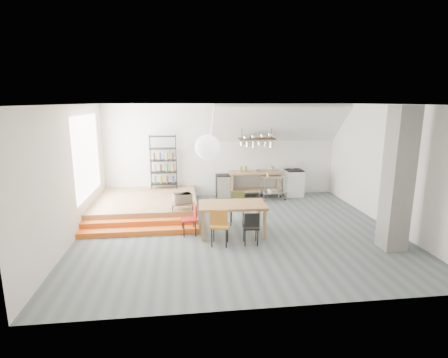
{
  "coord_description": "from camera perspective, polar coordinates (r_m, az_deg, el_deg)",
  "views": [
    {
      "loc": [
        -1.37,
        -8.44,
        3.27
      ],
      "look_at": [
        -0.26,
        0.8,
        1.2
      ],
      "focal_mm": 28.0,
      "sensor_mm": 36.0,
      "label": 1
    }
  ],
  "objects": [
    {
      "name": "chair_olive",
      "position": [
        9.49,
        2.19,
        -4.21
      ],
      "size": [
        0.48,
        0.48,
        0.89
      ],
      "rotation": [
        0.0,
        0.0,
        -0.19
      ],
      "color": "brown",
      "rests_on": "ground"
    },
    {
      "name": "platform",
      "position": [
        10.94,
        -12.55,
        -4.05
      ],
      "size": [
        3.0,
        3.0,
        0.4
      ],
      "primitive_type": "cube",
      "color": "#8C6546",
      "rests_on": "ground"
    },
    {
      "name": "ceiling",
      "position": [
        8.55,
        2.4,
        12.08
      ],
      "size": [
        8.0,
        7.0,
        0.02
      ],
      "primitive_type": "cube",
      "color": "white",
      "rests_on": "wall_back"
    },
    {
      "name": "step_upper",
      "position": [
        9.44,
        -13.45,
        -7.2
      ],
      "size": [
        3.0,
        0.35,
        0.27
      ],
      "primitive_type": "cube",
      "color": "orange",
      "rests_on": "ground"
    },
    {
      "name": "chair_mustard",
      "position": [
        8.03,
        -0.75,
        -7.31
      ],
      "size": [
        0.5,
        0.5,
        0.91
      ],
      "rotation": [
        0.0,
        0.0,
        2.91
      ],
      "color": "#C57821",
      "rests_on": "ground"
    },
    {
      "name": "microwave_shelf",
      "position": [
        9.58,
        -6.78,
        -4.04
      ],
      "size": [
        0.6,
        0.4,
        0.16
      ],
      "color": "#8C6546",
      "rests_on": "platform"
    },
    {
      "name": "slope_ceiling",
      "position": [
        11.79,
        8.84,
        8.91
      ],
      "size": [
        4.4,
        1.44,
        1.32
      ],
      "primitive_type": "cube",
      "rotation": [
        -0.73,
        0.0,
        0.0
      ],
      "color": "white",
      "rests_on": "wall_back"
    },
    {
      "name": "chair_red",
      "position": [
        8.74,
        -5.34,
        -6.14
      ],
      "size": [
        0.4,
        0.4,
        0.79
      ],
      "rotation": [
        0.0,
        0.0,
        -1.46
      ],
      "color": "#A41917",
      "rests_on": "ground"
    },
    {
      "name": "rolling_cart",
      "position": [
        11.85,
        7.93,
        -0.93
      ],
      "size": [
        0.88,
        0.58,
        0.82
      ],
      "rotation": [
        0.0,
        0.0,
        0.14
      ],
      "color": "silver",
      "rests_on": "ground"
    },
    {
      "name": "window_pane",
      "position": [
        10.38,
        -21.41,
        3.55
      ],
      "size": [
        0.02,
        2.5,
        2.2
      ],
      "primitive_type": "cube",
      "color": "white",
      "rests_on": "wall_left"
    },
    {
      "name": "floor",
      "position": [
        9.15,
        2.22,
        -8.38
      ],
      "size": [
        8.0,
        8.0,
        0.0
      ],
      "primitive_type": "plane",
      "color": "#525B5F",
      "rests_on": "ground"
    },
    {
      "name": "wall_right",
      "position": [
        10.14,
        25.24,
        1.87
      ],
      "size": [
        0.04,
        7.0,
        3.2
      ],
      "primitive_type": "cube",
      "color": "silver",
      "rests_on": "ground"
    },
    {
      "name": "concrete_column",
      "position": [
        8.53,
        26.51,
        -0.07
      ],
      "size": [
        0.5,
        0.5,
        3.2
      ],
      "primitive_type": "cube",
      "color": "gray",
      "rests_on": "ground"
    },
    {
      "name": "wire_shelving",
      "position": [
        11.81,
        -9.85,
        2.91
      ],
      "size": [
        0.88,
        0.38,
        1.8
      ],
      "color": "black",
      "rests_on": "platform"
    },
    {
      "name": "mini_fridge",
      "position": [
        12.06,
        -0.16,
        -1.19
      ],
      "size": [
        0.48,
        0.48,
        0.81
      ],
      "primitive_type": "cube",
      "color": "black",
      "rests_on": "ground"
    },
    {
      "name": "chair_black",
      "position": [
        8.14,
        4.45,
        -7.55
      ],
      "size": [
        0.39,
        0.39,
        0.8
      ],
      "rotation": [
        0.0,
        0.0,
        3.07
      ],
      "color": "black",
      "rests_on": "ground"
    },
    {
      "name": "bowl",
      "position": [
        12.05,
        5.68,
        1.34
      ],
      "size": [
        0.26,
        0.26,
        0.06
      ],
      "primitive_type": "imported",
      "rotation": [
        0.0,
        0.0,
        -0.16
      ],
      "color": "silver",
      "rests_on": "kitchen_counter"
    },
    {
      "name": "kitchen_counter",
      "position": [
        12.14,
        5.03,
        -0.07
      ],
      "size": [
        1.8,
        0.6,
        0.91
      ],
      "color": "#8C6546",
      "rests_on": "ground"
    },
    {
      "name": "microwave",
      "position": [
        9.54,
        -6.81,
        -3.17
      ],
      "size": [
        0.55,
        0.44,
        0.27
      ],
      "primitive_type": "imported",
      "rotation": [
        0.0,
        0.0,
        0.26
      ],
      "color": "beige",
      "rests_on": "microwave_shelf"
    },
    {
      "name": "stove",
      "position": [
        12.54,
        11.29,
        -0.54
      ],
      "size": [
        0.6,
        0.6,
        1.18
      ],
      "color": "white",
      "rests_on": "ground"
    },
    {
      "name": "dining_table",
      "position": [
        8.71,
        1.37,
        -4.6
      ],
      "size": [
        1.68,
        0.99,
        0.78
      ],
      "rotation": [
        0.0,
        0.0,
        -0.04
      ],
      "color": "#916034",
      "rests_on": "ground"
    },
    {
      "name": "step_lower",
      "position": [
        9.14,
        -13.67,
        -8.32
      ],
      "size": [
        3.0,
        0.35,
        0.13
      ],
      "primitive_type": "cube",
      "color": "orange",
      "rests_on": "ground"
    },
    {
      "name": "pot_rack",
      "position": [
        11.7,
        5.52,
        6.15
      ],
      "size": [
        1.2,
        0.5,
        1.43
      ],
      "color": "#3C2418",
      "rests_on": "ceiling"
    },
    {
      "name": "wall_back",
      "position": [
        12.13,
        -0.33,
        4.65
      ],
      "size": [
        8.0,
        0.04,
        3.2
      ],
      "primitive_type": "cube",
      "color": "silver",
      "rests_on": "ground"
    },
    {
      "name": "paper_lantern",
      "position": [
        8.35,
        -2.69,
        5.18
      ],
      "size": [
        0.6,
        0.6,
        0.6
      ],
      "primitive_type": "sphere",
      "color": "white",
      "rests_on": "ceiling"
    },
    {
      "name": "wall_left",
      "position": [
        8.99,
        -23.74,
        0.78
      ],
      "size": [
        0.04,
        7.0,
        3.2
      ],
      "primitive_type": "cube",
      "color": "silver",
      "rests_on": "ground"
    }
  ]
}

